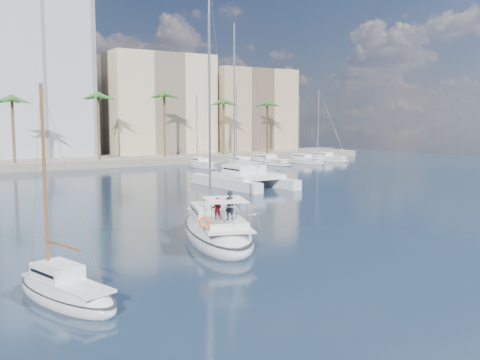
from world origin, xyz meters
TOP-DOWN VIEW (x-y plane):
  - ground at (0.00, 0.00)m, footprint 160.00×160.00m
  - quay at (0.00, 61.00)m, footprint 120.00×14.00m
  - building_beige at (22.00, 70.00)m, footprint 20.00×14.00m
  - building_tan_right at (42.00, 68.00)m, footprint 18.00×12.00m
  - palm_centre at (0.00, 57.00)m, footprint 3.60×3.60m
  - palm_right at (34.00, 57.00)m, footprint 3.60×3.60m
  - main_sloop at (-3.01, 1.18)m, footprint 7.67×12.86m
  - small_sloop at (-14.28, -5.75)m, footprint 3.92×7.08m
  - catamaran at (13.01, 23.18)m, footprint 7.04×13.14m
  - seagull at (1.27, 3.37)m, footprint 0.98×0.42m
  - moored_yacht_a at (20.00, 47.00)m, footprint 3.37×9.52m
  - moored_yacht_b at (26.50, 45.00)m, footprint 3.32×10.83m
  - moored_yacht_c at (33.00, 47.00)m, footprint 3.98×12.33m
  - moored_yacht_d at (39.50, 45.00)m, footprint 3.52×9.55m
  - moored_yacht_e at (46.00, 47.00)m, footprint 4.61×11.11m

SIDE VIEW (x-z plane):
  - ground at x=0.00m, z-range 0.00..0.00m
  - moored_yacht_a at x=20.00m, z-range -5.95..5.95m
  - moored_yacht_b at x=26.50m, z-range -6.86..6.86m
  - moored_yacht_c at x=33.00m, z-range -7.77..7.77m
  - moored_yacht_d at x=39.50m, z-range -5.95..5.95m
  - moored_yacht_e at x=46.00m, z-range -6.86..6.86m
  - small_sloop at x=-14.28m, z-range -4.47..5.24m
  - main_sloop at x=-3.01m, z-range -8.55..9.64m
  - quay at x=0.00m, z-range 0.00..1.20m
  - seagull at x=1.27m, z-range 0.75..0.93m
  - catamaran at x=13.01m, z-range -8.15..10.48m
  - building_tan_right at x=42.00m, z-range 0.00..18.00m
  - building_beige at x=22.00m, z-range 0.00..20.00m
  - palm_centre at x=0.00m, z-range 4.13..16.43m
  - palm_right at x=34.00m, z-range 4.13..16.43m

